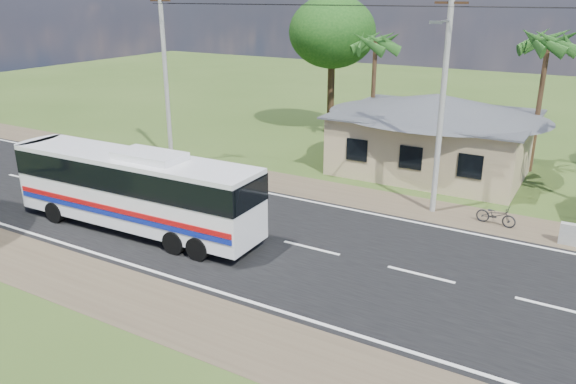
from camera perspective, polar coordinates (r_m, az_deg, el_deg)
ground at (r=22.65m, az=2.38°, el=-5.75°), size 120.00×120.00×0.00m
road at (r=22.65m, az=2.39°, el=-5.73°), size 120.00×16.00×0.03m
house at (r=33.05m, az=14.69°, el=6.63°), size 12.40×10.00×5.00m
utility_poles at (r=25.87m, az=14.80°, el=10.23°), size 32.80×2.22×11.00m
palm_mid at (r=33.94m, az=24.93°, el=13.55°), size 2.80×2.80×8.20m
palm_far at (r=36.84m, az=8.89°, el=14.66°), size 2.80×2.80×7.70m
tree_behind_house at (r=40.24m, az=4.53°, el=15.84°), size 6.00×6.00×9.61m
coach_bus at (r=24.46m, az=-15.29°, el=0.71°), size 11.69×2.79×3.61m
motorcycle at (r=26.33m, az=20.38°, el=-2.22°), size 1.81×0.84×0.92m
small_car at (r=33.24m, az=-17.28°, el=2.78°), size 1.75×3.57×1.17m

